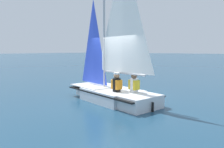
% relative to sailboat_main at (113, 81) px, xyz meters
% --- Properties ---
extents(ground_plane, '(260.00, 260.00, 0.00)m').
position_rel_sailboat_main_xyz_m(ground_plane, '(0.01, 0.05, -0.78)').
color(ground_plane, navy).
extents(sailboat_main, '(2.39, 4.18, 5.59)m').
position_rel_sailboat_main_xyz_m(sailboat_main, '(0.00, 0.00, 0.00)').
color(sailboat_main, silver).
rests_on(sailboat_main, ground_plane).
extents(sailor_helm, '(0.35, 0.38, 1.16)m').
position_rel_sailboat_main_xyz_m(sailor_helm, '(-0.26, -0.39, -0.15)').
color(sailor_helm, black).
rests_on(sailor_helm, ground_plane).
extents(sailor_crew, '(0.35, 0.38, 1.16)m').
position_rel_sailboat_main_xyz_m(sailor_crew, '(0.08, -0.93, -0.15)').
color(sailor_crew, black).
rests_on(sailor_crew, ground_plane).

